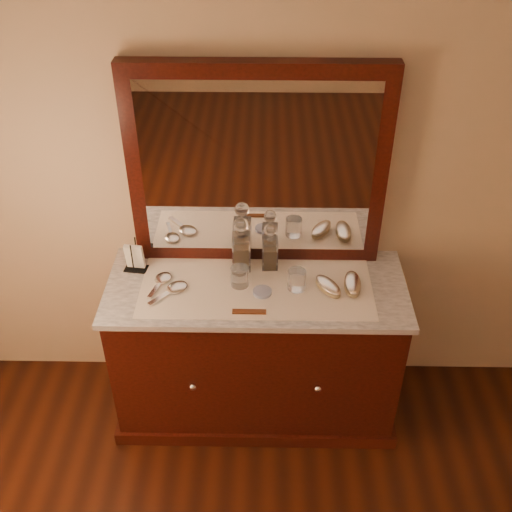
# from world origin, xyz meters

# --- Properties ---
(dresser_cabinet) EXTENTS (1.40, 0.55, 0.82)m
(dresser_cabinet) POSITION_xyz_m (0.00, 1.96, 0.41)
(dresser_cabinet) COLOR black
(dresser_cabinet) RESTS_ON floor
(dresser_plinth) EXTENTS (1.46, 0.59, 0.08)m
(dresser_plinth) POSITION_xyz_m (0.00, 1.96, 0.04)
(dresser_plinth) COLOR black
(dresser_plinth) RESTS_ON floor
(knob_left) EXTENTS (0.04, 0.04, 0.04)m
(knob_left) POSITION_xyz_m (-0.30, 1.67, 0.45)
(knob_left) COLOR silver
(knob_left) RESTS_ON dresser_cabinet
(knob_right) EXTENTS (0.04, 0.04, 0.04)m
(knob_right) POSITION_xyz_m (0.30, 1.67, 0.45)
(knob_right) COLOR silver
(knob_right) RESTS_ON dresser_cabinet
(marble_top) EXTENTS (1.44, 0.59, 0.03)m
(marble_top) POSITION_xyz_m (0.00, 1.96, 0.83)
(marble_top) COLOR white
(marble_top) RESTS_ON dresser_cabinet
(mirror_frame) EXTENTS (1.20, 0.08, 1.00)m
(mirror_frame) POSITION_xyz_m (0.00, 2.20, 1.35)
(mirror_frame) COLOR black
(mirror_frame) RESTS_ON marble_top
(mirror_glass) EXTENTS (1.06, 0.01, 0.86)m
(mirror_glass) POSITION_xyz_m (0.00, 2.17, 1.35)
(mirror_glass) COLOR white
(mirror_glass) RESTS_ON marble_top
(lace_runner) EXTENTS (1.10, 0.45, 0.00)m
(lace_runner) POSITION_xyz_m (0.00, 1.94, 0.85)
(lace_runner) COLOR white
(lace_runner) RESTS_ON marble_top
(pin_dish) EXTENTS (0.11, 0.11, 0.02)m
(pin_dish) POSITION_xyz_m (0.03, 1.89, 0.86)
(pin_dish) COLOR silver
(pin_dish) RESTS_ON lace_runner
(comb) EXTENTS (0.15, 0.03, 0.01)m
(comb) POSITION_xyz_m (-0.03, 1.76, 0.86)
(comb) COLOR brown
(comb) RESTS_ON lace_runner
(napkin_rack) EXTENTS (0.12, 0.08, 0.17)m
(napkin_rack) POSITION_xyz_m (-0.60, 2.07, 0.92)
(napkin_rack) COLOR black
(napkin_rack) RESTS_ON marble_top
(decanter_left) EXTENTS (0.09, 0.09, 0.29)m
(decanter_left) POSITION_xyz_m (-0.08, 2.09, 0.97)
(decanter_left) COLOR #895713
(decanter_left) RESTS_ON lace_runner
(decanter_right) EXTENTS (0.08, 0.08, 0.25)m
(decanter_right) POSITION_xyz_m (0.06, 2.10, 0.95)
(decanter_right) COLOR #895713
(decanter_right) RESTS_ON lace_runner
(brush_near) EXTENTS (0.15, 0.18, 0.05)m
(brush_near) POSITION_xyz_m (0.34, 1.92, 0.88)
(brush_near) COLOR #8C7A56
(brush_near) RESTS_ON lace_runner
(brush_far) EXTENTS (0.08, 0.18, 0.05)m
(brush_far) POSITION_xyz_m (0.45, 1.94, 0.88)
(brush_far) COLOR #8C7A56
(brush_far) RESTS_ON lace_runner
(hand_mirror_outer) EXTENTS (0.11, 0.21, 0.02)m
(hand_mirror_outer) POSITION_xyz_m (-0.46, 1.97, 0.86)
(hand_mirror_outer) COLOR silver
(hand_mirror_outer) RESTS_ON lace_runner
(hand_mirror_inner) EXTENTS (0.19, 0.21, 0.02)m
(hand_mirror_inner) POSITION_xyz_m (-0.39, 1.90, 0.86)
(hand_mirror_inner) COLOR silver
(hand_mirror_inner) RESTS_ON lace_runner
(tumblers) EXTENTS (0.36, 0.11, 0.10)m
(tumblers) POSITION_xyz_m (0.06, 1.95, 0.90)
(tumblers) COLOR white
(tumblers) RESTS_ON lace_runner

